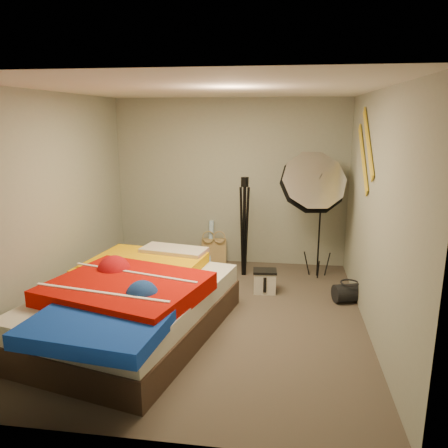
% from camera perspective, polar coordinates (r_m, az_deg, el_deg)
% --- Properties ---
extents(floor, '(4.00, 4.00, 0.00)m').
position_cam_1_polar(floor, '(5.12, -2.09, -11.97)').
color(floor, '#4C4239').
rests_on(floor, ground).
extents(ceiling, '(4.00, 4.00, 0.00)m').
position_cam_1_polar(ceiling, '(4.61, -2.37, 17.22)').
color(ceiling, silver).
rests_on(ceiling, wall_back).
extents(wall_back, '(3.50, 0.00, 3.50)m').
position_cam_1_polar(wall_back, '(6.66, 0.83, 5.40)').
color(wall_back, gray).
rests_on(wall_back, floor).
extents(wall_front, '(3.50, 0.00, 3.50)m').
position_cam_1_polar(wall_front, '(2.84, -9.41, -6.53)').
color(wall_front, gray).
rests_on(wall_front, floor).
extents(wall_left, '(0.00, 4.00, 4.00)m').
position_cam_1_polar(wall_left, '(5.30, -21.20, 2.28)').
color(wall_left, gray).
rests_on(wall_left, floor).
extents(wall_right, '(0.00, 4.00, 4.00)m').
position_cam_1_polar(wall_right, '(4.73, 19.15, 1.14)').
color(wall_right, gray).
rests_on(wall_right, floor).
extents(tote_bag, '(0.40, 0.21, 0.39)m').
position_cam_1_polar(tote_bag, '(6.83, -1.31, -3.51)').
color(tote_bag, tan).
rests_on(tote_bag, floor).
extents(wrapping_roll, '(0.09, 0.20, 0.67)m').
position_cam_1_polar(wrapping_roll, '(6.80, -1.74, -2.36)').
color(wrapping_roll, '#5295D0').
rests_on(wrapping_roll, floor).
extents(camera_case, '(0.29, 0.22, 0.28)m').
position_cam_1_polar(camera_case, '(5.73, 5.34, -7.56)').
color(camera_case, beige).
rests_on(camera_case, floor).
extents(duffel_bag, '(0.42, 0.33, 0.23)m').
position_cam_1_polar(duffel_bag, '(5.66, 16.00, -8.65)').
color(duffel_bag, black).
rests_on(duffel_bag, floor).
extents(wall_stripe_upper, '(0.02, 0.91, 0.78)m').
position_cam_1_polar(wall_stripe_upper, '(5.22, 18.31, 10.11)').
color(wall_stripe_upper, gold).
rests_on(wall_stripe_upper, wall_right).
extents(wall_stripe_lower, '(0.02, 0.91, 0.78)m').
position_cam_1_polar(wall_stripe_lower, '(5.48, 17.70, 8.20)').
color(wall_stripe_lower, gold).
rests_on(wall_stripe_lower, wall_right).
extents(bed, '(2.04, 2.67, 0.67)m').
position_cam_1_polar(bed, '(4.71, -11.88, -10.20)').
color(bed, '#402D23').
rests_on(bed, floor).
extents(photo_umbrella, '(1.06, 0.72, 1.87)m').
position_cam_1_polar(photo_umbrella, '(6.00, 11.48, 5.12)').
color(photo_umbrella, black).
rests_on(photo_umbrella, floor).
extents(camera_tripod, '(0.10, 0.10, 1.42)m').
position_cam_1_polar(camera_tripod, '(6.14, 2.68, 0.52)').
color(camera_tripod, black).
rests_on(camera_tripod, floor).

